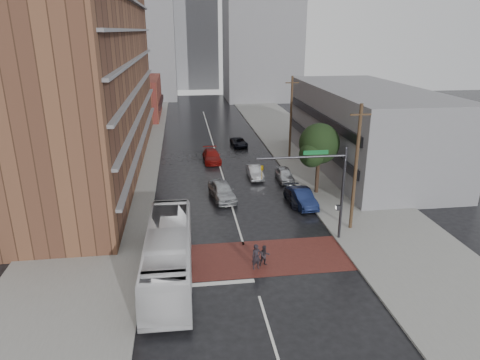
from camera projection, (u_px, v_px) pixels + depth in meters
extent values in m
plane|color=black|center=(249.00, 262.00, 29.21)|extent=(160.00, 160.00, 0.00)
cube|color=maroon|center=(248.00, 258.00, 29.67)|extent=(14.00, 5.00, 0.02)
cube|color=gray|center=(122.00, 162.00, 51.09)|extent=(9.00, 90.00, 0.15)
cube|color=gray|center=(308.00, 155.00, 54.01)|extent=(9.00, 90.00, 0.15)
cube|color=brown|center=(84.00, 40.00, 45.22)|extent=(10.00, 44.00, 28.00)
cube|color=brown|center=(137.00, 98.00, 77.00)|extent=(8.00, 16.00, 7.00)
cube|color=slate|center=(365.00, 128.00, 48.51)|extent=(11.00, 26.00, 9.00)
cube|color=slate|center=(133.00, 25.00, 95.04)|extent=(18.00, 16.00, 32.00)
cube|color=slate|center=(262.00, 15.00, 92.32)|extent=(16.00, 14.00, 36.00)
cube|color=slate|center=(194.00, 42.00, 114.03)|extent=(12.00, 10.00, 24.00)
cylinder|color=#332319|center=(317.00, 174.00, 40.84)|extent=(0.36, 0.36, 4.00)
sphere|color=black|center=(319.00, 143.00, 39.85)|extent=(3.80, 3.80, 3.80)
sphere|color=black|center=(312.00, 154.00, 39.25)|extent=(2.40, 2.40, 2.40)
sphere|color=black|center=(324.00, 147.00, 40.90)|extent=(2.60, 2.60, 2.60)
cylinder|color=#2D2D33|center=(342.00, 195.00, 31.28)|extent=(0.20, 0.20, 7.20)
cylinder|color=#2D2D33|center=(302.00, 157.00, 29.88)|extent=(6.40, 0.16, 0.16)
imported|color=gold|center=(262.00, 172.00, 29.85)|extent=(0.20, 0.16, 1.00)
cube|color=#0C5926|center=(316.00, 152.00, 29.90)|extent=(1.80, 0.05, 0.30)
cube|color=#2D2D33|center=(338.00, 208.00, 31.58)|extent=(0.30, 0.30, 0.35)
cylinder|color=#473321|center=(356.00, 170.00, 32.41)|extent=(0.26, 0.26, 10.00)
cube|color=#473321|center=(361.00, 115.00, 31.01)|extent=(1.60, 0.12, 0.12)
cylinder|color=#473321|center=(291.00, 118.00, 51.10)|extent=(0.26, 0.26, 10.00)
cube|color=#473321|center=(292.00, 83.00, 49.71)|extent=(1.60, 0.12, 0.12)
imported|color=silver|center=(169.00, 253.00, 27.05)|extent=(3.01, 11.95, 3.31)
imported|color=black|center=(256.00, 257.00, 28.12)|extent=(0.73, 0.56, 1.78)
imported|color=#272226|center=(265.00, 256.00, 28.56)|extent=(0.81, 0.68, 1.49)
imported|color=#A8ACB0|center=(222.00, 191.00, 39.82)|extent=(2.66, 5.16, 1.68)
imported|color=#B7BBC0|center=(255.00, 172.00, 45.66)|extent=(1.44, 3.99, 1.31)
imported|color=maroon|center=(212.00, 156.00, 51.29)|extent=(2.15, 4.92, 1.41)
imported|color=black|center=(239.00, 142.00, 58.19)|extent=(2.21, 4.19, 1.12)
imported|color=#131E45|center=(302.00, 198.00, 38.42)|extent=(1.97, 4.70, 1.51)
imported|color=black|center=(296.00, 196.00, 39.11)|extent=(1.75, 4.25, 1.23)
imported|color=#AFB2B7|center=(285.00, 175.00, 44.81)|extent=(1.73, 4.02, 1.35)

